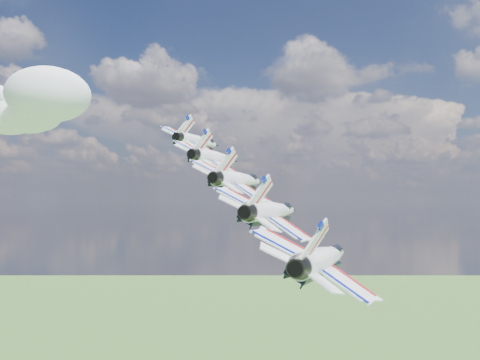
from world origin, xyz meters
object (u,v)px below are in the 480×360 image
at_px(jet_1, 217,158).
at_px(jet_4, 324,258).
at_px(jet_2, 240,180).
at_px(jet_3, 273,211).
at_px(jet_0, 199,142).

height_order(jet_1, jet_4, jet_1).
relative_size(jet_2, jet_3, 1.00).
relative_size(jet_0, jet_1, 1.00).
distance_m(jet_0, jet_3, 36.44).
bearing_deg(jet_3, jet_4, -49.28).
relative_size(jet_2, jet_4, 1.00).
height_order(jet_0, jet_2, jet_0).
relative_size(jet_1, jet_3, 1.00).
xyz_separation_m(jet_0, jet_4, (28.16, -36.86, -14.44)).
relative_size(jet_3, jet_4, 1.00).
bearing_deg(jet_1, jet_2, -49.28).
bearing_deg(jet_1, jet_4, -49.28).
bearing_deg(jet_1, jet_3, -49.28).
height_order(jet_0, jet_1, jet_0).
bearing_deg(jet_1, jet_0, 130.72).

